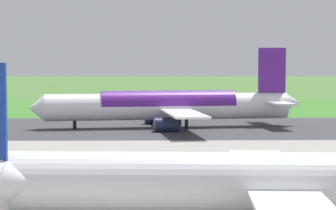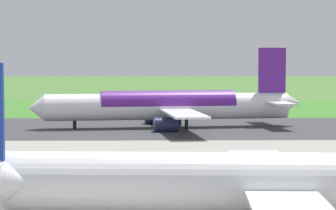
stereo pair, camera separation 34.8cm
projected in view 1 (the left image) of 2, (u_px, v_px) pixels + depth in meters
The scene contains 7 objects.
ground_plane at pixel (222, 128), 131.21m from camera, with size 800.00×800.00×0.00m, color #477233.
runway_asphalt at pixel (222, 127), 131.21m from camera, with size 600.00×41.98×0.06m, color #38383D.
grass_verge_foreground at pixel (204, 109), 178.68m from camera, with size 600.00×80.00×0.04m, color #3C782B.
airliner_main at pixel (170, 106), 130.75m from camera, with size 54.11×44.41×15.88m.
airliner_parked_mid at pixel (271, 181), 52.14m from camera, with size 49.13×40.17×14.35m.
no_stopping_sign at pixel (214, 105), 174.44m from camera, with size 0.60×0.10×2.64m.
traffic_cone_orange at pixel (185, 109), 176.90m from camera, with size 0.40×0.40×0.55m, color orange.
Camera 1 is at (13.35, 130.35, 13.43)m, focal length 71.08 mm.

